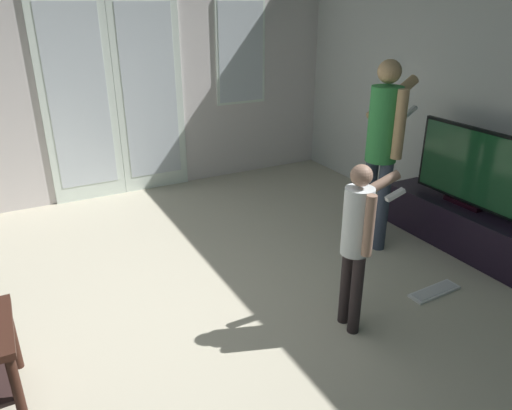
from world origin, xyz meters
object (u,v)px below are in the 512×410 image
tv_stand (459,225)px  loose_keyboard (434,291)px  flat_screen_tv (469,167)px  person_child (358,234)px  person_adult (384,140)px

tv_stand → loose_keyboard: (-0.78, -0.48, -0.18)m
flat_screen_tv → loose_keyboard: 1.17m
tv_stand → person_child: 1.74m
flat_screen_tv → loose_keyboard: size_ratio=2.31×
person_child → loose_keyboard: 1.07m
flat_screen_tv → person_child: bearing=-162.8°
loose_keyboard → tv_stand: bearing=31.6°
tv_stand → person_child: person_child is taller
loose_keyboard → person_adult: bearing=81.9°
tv_stand → person_adult: (-0.66, 0.37, 0.78)m
tv_stand → person_adult: bearing=150.7°
tv_stand → person_child: (-1.60, -0.49, 0.50)m
flat_screen_tv → person_adult: bearing=150.9°
tv_stand → loose_keyboard: bearing=-148.4°
flat_screen_tv → person_child: size_ratio=0.89×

